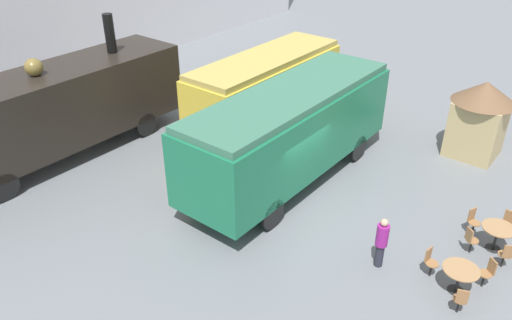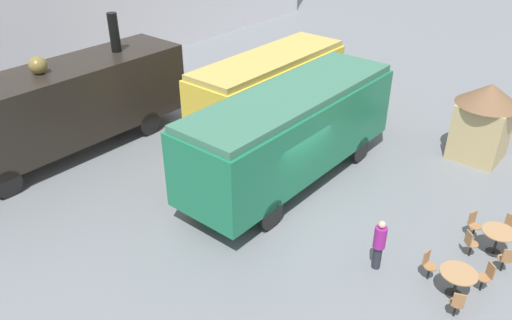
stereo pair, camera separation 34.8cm
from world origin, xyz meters
name	(u,v)px [view 2 (the right image)]	position (x,y,z in m)	size (l,w,h in m)	color
ground_plane	(296,200)	(0.00, 0.00, 0.00)	(80.00, 80.00, 0.00)	slate
steam_locomotive	(60,105)	(-3.01, 8.87, 2.04)	(10.22, 2.64, 4.94)	black
passenger_coach_vintage	(269,87)	(3.73, 4.17, 1.88)	(7.62, 2.45, 3.22)	gold
streamlined_locomotive	(305,122)	(1.78, 1.00, 1.99)	(11.08, 2.73, 3.39)	#196B47
cafe_table_near	(458,277)	(-0.87, -5.74, 0.61)	(0.95, 0.95, 0.75)	black
cafe_table_mid	(498,235)	(1.51, -6.00, 0.63)	(0.94, 0.94, 0.78)	black
cafe_chair_0	(487,275)	(-0.22, -6.27, 0.51)	(0.41, 0.40, 0.87)	black
cafe_chair_1	(428,263)	(-0.75, -4.90, 0.51)	(0.36, 0.37, 0.87)	black
cafe_chair_2	(457,303)	(-1.66, -6.04, 0.51)	(0.39, 0.38, 0.87)	black
cafe_chair_4	(508,226)	(2.35, -6.06, 0.51)	(0.36, 0.36, 0.87)	black
cafe_chair_5	(474,223)	(1.83, -5.22, 0.51)	(0.38, 0.39, 0.87)	black
cafe_chair_6	(470,242)	(0.87, -5.46, 0.51)	(0.41, 0.40, 0.87)	black
cafe_chair_7	(506,258)	(0.80, -6.44, 0.51)	(0.40, 0.39, 0.87)	black
visitor_person	(379,243)	(-1.24, -3.66, 0.86)	(0.34, 0.34, 1.59)	#262633
ticket_kiosk	(484,117)	(6.95, -3.58, 1.67)	(2.34, 2.34, 3.00)	tan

